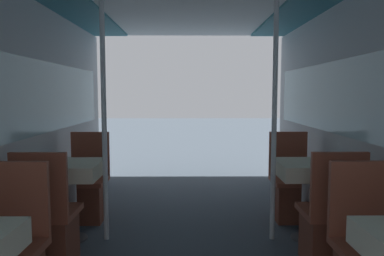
# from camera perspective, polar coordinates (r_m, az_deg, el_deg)

# --- Properties ---
(dining_table_left_1) EXTENTS (0.58, 0.58, 0.75)m
(dining_table_left_1) POSITION_cam_1_polar(r_m,az_deg,el_deg) (3.74, -18.01, -6.81)
(dining_table_left_1) COLOR #4C4C51
(dining_table_left_1) RESTS_ON ground_plane
(chair_left_near_1) EXTENTS (0.43, 0.43, 0.96)m
(chair_left_near_1) POSITION_cam_1_polar(r_m,az_deg,el_deg) (3.32, -20.86, -14.45)
(chair_left_near_1) COLOR brown
(chair_left_near_1) RESTS_ON ground_plane
(chair_left_far_1) EXTENTS (0.43, 0.43, 0.96)m
(chair_left_far_1) POSITION_cam_1_polar(r_m,az_deg,el_deg) (4.34, -15.61, -9.59)
(chair_left_far_1) COLOR brown
(chair_left_far_1) RESTS_ON ground_plane
(support_pole_left_1) EXTENTS (0.05, 0.05, 2.28)m
(support_pole_left_1) POSITION_cam_1_polar(r_m,az_deg,el_deg) (3.58, -13.18, 1.05)
(support_pole_left_1) COLOR silver
(support_pole_left_1) RESTS_ON ground_plane
(dining_table_right_1) EXTENTS (0.58, 0.58, 0.75)m
(dining_table_right_1) POSITION_cam_1_polar(r_m,az_deg,el_deg) (3.74, 17.32, -6.78)
(dining_table_right_1) COLOR #4C4C51
(dining_table_right_1) RESTS_ON ground_plane
(chair_right_near_1) EXTENTS (0.43, 0.43, 0.96)m
(chair_right_near_1) POSITION_cam_1_polar(r_m,az_deg,el_deg) (3.32, 20.20, -14.41)
(chair_right_near_1) COLOR brown
(chair_right_near_1) RESTS_ON ground_plane
(chair_right_far_1) EXTENTS (0.43, 0.43, 0.96)m
(chair_right_far_1) POSITION_cam_1_polar(r_m,az_deg,el_deg) (4.35, 14.91, -9.56)
(chair_right_far_1) COLOR brown
(chair_right_far_1) RESTS_ON ground_plane
(support_pole_right_1) EXTENTS (0.05, 0.05, 2.28)m
(support_pole_right_1) POSITION_cam_1_polar(r_m,az_deg,el_deg) (3.58, 12.49, 1.07)
(support_pole_right_1) COLOR silver
(support_pole_right_1) RESTS_ON ground_plane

